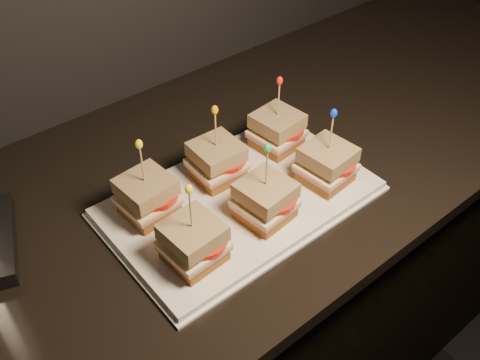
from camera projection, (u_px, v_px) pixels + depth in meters
cabinet at (196, 329)px, 1.30m from camera, size 2.30×0.66×0.85m
granite_slab at (183, 197)px, 1.00m from camera, size 2.34×0.70×0.03m
platter at (240, 199)px, 0.96m from camera, size 0.46×0.29×0.02m
platter_rim at (240, 202)px, 0.96m from camera, size 0.47×0.30×0.01m
sandwich_0_bread_bot at (149, 208)px, 0.91m from camera, size 0.09×0.09×0.02m
sandwich_0_ham at (148, 201)px, 0.90m from camera, size 0.10×0.09×0.01m
sandwich_0_cheese at (148, 198)px, 0.90m from camera, size 0.10×0.09×0.01m
sandwich_0_tomato at (155, 194)px, 0.90m from camera, size 0.08×0.08×0.01m
sandwich_0_bread_top at (146, 187)px, 0.88m from camera, size 0.09×0.09×0.03m
sandwich_0_pick at (142, 166)px, 0.85m from camera, size 0.00×0.00×0.09m
sandwich_0_frill at (139, 144)px, 0.82m from camera, size 0.01×0.01×0.02m
sandwich_1_bread_bot at (217, 172)px, 0.98m from camera, size 0.08×0.08×0.02m
sandwich_1_ham at (217, 166)px, 0.97m from camera, size 0.09×0.09×0.01m
sandwich_1_cheese at (217, 163)px, 0.97m from camera, size 0.09×0.09×0.01m
sandwich_1_tomato at (224, 158)px, 0.97m from camera, size 0.08×0.08×0.01m
sandwich_1_bread_top at (216, 152)px, 0.95m from camera, size 0.08×0.08×0.03m
sandwich_1_pick at (216, 132)px, 0.92m from camera, size 0.00×0.00×0.09m
sandwich_1_frill at (215, 110)px, 0.89m from camera, size 0.01×0.01×0.02m
sandwich_2_bread_bot at (276, 141)px, 1.05m from camera, size 0.09×0.09×0.02m
sandwich_2_ham at (277, 135)px, 1.04m from camera, size 0.10×0.09×0.01m
sandwich_2_cheese at (277, 132)px, 1.04m from camera, size 0.10×0.10×0.01m
sandwich_2_tomato at (284, 128)px, 1.04m from camera, size 0.08×0.08×0.01m
sandwich_2_bread_top at (277, 121)px, 1.02m from camera, size 0.09×0.09×0.03m
sandwich_2_pick at (279, 102)px, 0.99m from camera, size 0.00×0.00×0.09m
sandwich_2_frill at (280, 81)px, 0.96m from camera, size 0.01×0.01×0.02m
sandwich_3_bread_bot at (194, 254)px, 0.84m from camera, size 0.09×0.09×0.02m
sandwich_3_ham at (194, 247)px, 0.83m from camera, size 0.09×0.09×0.01m
sandwich_3_cheese at (194, 244)px, 0.82m from camera, size 0.10×0.09×0.01m
sandwich_3_tomato at (202, 239)px, 0.82m from camera, size 0.08×0.08×0.01m
sandwich_3_bread_top at (193, 233)px, 0.81m from camera, size 0.09×0.09×0.03m
sandwich_3_pick at (191, 212)px, 0.78m from camera, size 0.00×0.00×0.09m
sandwich_3_frill at (189, 189)px, 0.75m from camera, size 0.01×0.01×0.02m
sandwich_4_bread_bot at (265, 211)px, 0.91m from camera, size 0.09×0.09×0.02m
sandwich_4_ham at (265, 205)px, 0.90m from camera, size 0.10×0.09×0.01m
sandwich_4_cheese at (265, 202)px, 0.89m from camera, size 0.10×0.10×0.01m
sandwich_4_tomato at (273, 198)px, 0.89m from camera, size 0.08×0.08×0.01m
sandwich_4_bread_top at (266, 191)px, 0.88m from camera, size 0.09×0.09×0.03m
sandwich_4_pick at (267, 170)px, 0.85m from camera, size 0.00×0.00×0.09m
sandwich_4_frill at (268, 148)px, 0.82m from camera, size 0.01×0.01×0.02m
sandwich_5_bread_bot at (325, 175)px, 0.98m from camera, size 0.09×0.09×0.02m
sandwich_5_ham at (326, 169)px, 0.97m from camera, size 0.10×0.09×0.01m
sandwich_5_cheese at (326, 166)px, 0.96m from camera, size 0.10×0.09×0.01m
sandwich_5_tomato at (334, 162)px, 0.96m from camera, size 0.08×0.08×0.01m
sandwich_5_bread_top at (328, 155)px, 0.95m from camera, size 0.09×0.09×0.03m
sandwich_5_pick at (331, 135)px, 0.92m from camera, size 0.00×0.00×0.09m
sandwich_5_frill at (334, 113)px, 0.89m from camera, size 0.01×0.01×0.02m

